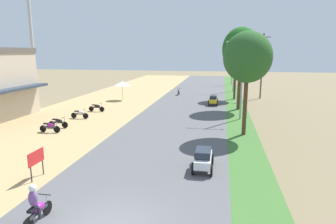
% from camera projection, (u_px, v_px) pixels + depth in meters
% --- Properties ---
extents(parked_motorbike_nearest, '(1.80, 0.54, 0.94)m').
position_uv_depth(parked_motorbike_nearest, '(50.00, 126.00, 23.89)').
color(parked_motorbike_nearest, black).
rests_on(parked_motorbike_nearest, dirt_shoulder).
extents(parked_motorbike_second, '(1.80, 0.54, 0.94)m').
position_uv_depth(parked_motorbike_second, '(58.00, 122.00, 25.36)').
color(parked_motorbike_second, black).
rests_on(parked_motorbike_second, dirt_shoulder).
extents(parked_motorbike_third, '(1.80, 0.54, 0.94)m').
position_uv_depth(parked_motorbike_third, '(80.00, 114.00, 28.84)').
color(parked_motorbike_third, black).
rests_on(parked_motorbike_third, dirt_shoulder).
extents(parked_motorbike_fourth, '(1.80, 0.54, 0.94)m').
position_uv_depth(parked_motorbike_fourth, '(97.00, 107.00, 32.19)').
color(parked_motorbike_fourth, black).
rests_on(parked_motorbike_fourth, dirt_shoulder).
extents(street_signboard, '(0.06, 1.30, 1.50)m').
position_uv_depth(street_signboard, '(36.00, 159.00, 15.12)').
color(street_signboard, '#262628').
rests_on(street_signboard, dirt_shoulder).
extents(vendor_umbrella, '(2.20, 2.20, 2.52)m').
position_uv_depth(vendor_umbrella, '(122.00, 83.00, 39.51)').
color(vendor_umbrella, '#99999E').
rests_on(vendor_umbrella, dirt_shoulder).
extents(median_tree_nearest, '(3.67, 3.67, 8.01)m').
position_uv_depth(median_tree_nearest, '(248.00, 57.00, 22.19)').
color(median_tree_nearest, '#4C351E').
rests_on(median_tree_nearest, median_strip).
extents(median_tree_second, '(4.13, 4.13, 9.11)m').
position_uv_depth(median_tree_second, '(241.00, 50.00, 32.25)').
color(median_tree_second, '#4C351E').
rests_on(median_tree_second, median_strip).
extents(median_tree_third, '(3.56, 3.56, 8.41)m').
position_uv_depth(median_tree_third, '(236.00, 52.00, 39.38)').
color(median_tree_third, '#4C351E').
rests_on(median_tree_third, median_strip).
extents(streetlamp_near, '(3.16, 0.20, 7.56)m').
position_uv_depth(streetlamp_near, '(242.00, 74.00, 27.78)').
color(streetlamp_near, gray).
rests_on(streetlamp_near, median_strip).
extents(streetlamp_mid, '(3.16, 0.20, 8.24)m').
position_uv_depth(streetlamp_mid, '(234.00, 62.00, 47.62)').
color(streetlamp_mid, gray).
rests_on(streetlamp_mid, median_strip).
extents(streetlamp_far, '(3.16, 0.20, 8.11)m').
position_uv_depth(streetlamp_far, '(232.00, 61.00, 57.72)').
color(streetlamp_far, gray).
rests_on(streetlamp_far, median_strip).
extents(utility_pole_near, '(1.80, 0.20, 8.94)m').
position_uv_depth(utility_pole_near, '(262.00, 65.00, 40.65)').
color(utility_pole_near, brown).
rests_on(utility_pole_near, ground).
extents(car_sedan_white, '(1.10, 2.26, 1.19)m').
position_uv_depth(car_sedan_white, '(203.00, 158.00, 16.30)').
color(car_sedan_white, silver).
rests_on(car_sedan_white, road_strip).
extents(car_sedan_yellow, '(1.10, 2.26, 1.19)m').
position_uv_depth(car_sedan_yellow, '(213.00, 100.00, 35.95)').
color(car_sedan_yellow, gold).
rests_on(car_sedan_yellow, road_strip).
extents(motorbike_foreground_rider, '(0.54, 1.80, 1.66)m').
position_uv_depth(motorbike_foreground_rider, '(36.00, 205.00, 11.10)').
color(motorbike_foreground_rider, black).
rests_on(motorbike_foreground_rider, road_strip).
extents(motorbike_ahead_second, '(0.54, 1.80, 0.94)m').
position_uv_depth(motorbike_ahead_second, '(179.00, 92.00, 44.37)').
color(motorbike_ahead_second, black).
rests_on(motorbike_ahead_second, road_strip).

